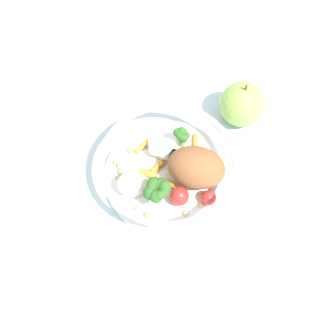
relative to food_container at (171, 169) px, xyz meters
name	(u,v)px	position (x,y,z in m)	size (l,w,h in m)	color
ground_plane	(166,168)	(0.02, -0.02, -0.04)	(2.40, 2.40, 0.00)	silver
food_container	(171,169)	(0.00, 0.00, 0.00)	(0.23, 0.23, 0.08)	white
loose_apple	(242,104)	(-0.07, -0.17, 0.01)	(0.08, 0.08, 0.09)	#8CB74C
folded_napkin	(115,289)	(0.00, 0.21, -0.03)	(0.11, 0.14, 0.01)	white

